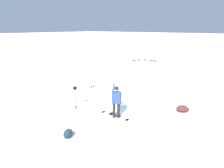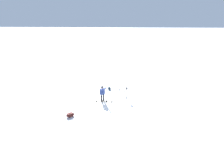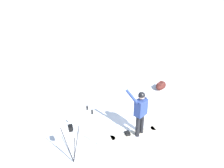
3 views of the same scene
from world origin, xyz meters
name	(u,v)px [view 2 (image 2 of 3)]	position (x,y,z in m)	size (l,w,h in m)	color
ground_plane	(97,102)	(0.00, 0.00, 0.00)	(300.00, 300.00, 0.00)	white
snowboarder	(102,92)	(0.55, 0.17, 0.96)	(0.67, 0.56, 1.61)	black
snowboard	(104,102)	(0.71, 0.08, 0.02)	(1.85, 0.31, 0.10)	beige
gear_bag_large	(70,115)	(-1.72, -2.49, 0.18)	(0.75, 0.68, 0.33)	#4C1E19
camera_tripod	(127,91)	(2.83, 0.73, 0.91)	(0.54, 0.55, 1.27)	#262628
gear_bag_small	(109,88)	(0.94, 2.76, 0.17)	(0.42, 0.53, 0.32)	#192833
ski_poles	(120,94)	(2.17, 0.12, 0.86)	(0.36, 0.35, 1.31)	gray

